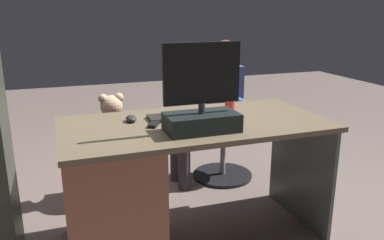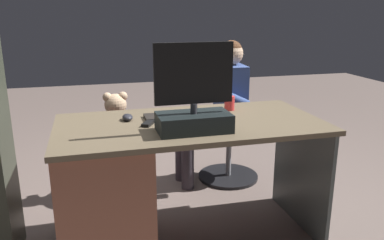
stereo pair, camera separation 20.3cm
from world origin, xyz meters
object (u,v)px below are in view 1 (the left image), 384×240
office_chair_teddy (115,165)px  visitor_chair (223,151)px  computer_mouse (131,119)px  tv_remote (155,123)px  person (215,102)px  monitor (202,107)px  desk (129,187)px  cup (230,102)px  teddy_bear (112,121)px  keyboard (183,116)px

office_chair_teddy → visitor_chair: (-0.91, -0.06, -0.02)m
computer_mouse → tv_remote: 0.16m
computer_mouse → person: bearing=-140.6°
person → monitor: bearing=63.5°
office_chair_teddy → desk: bearing=88.2°
monitor → tv_remote: bearing=-43.2°
tv_remote → computer_mouse: bearing=-14.3°
computer_mouse → cup: (-0.66, -0.08, 0.03)m
cup → office_chair_teddy: (0.69, -0.53, -0.55)m
monitor → computer_mouse: monitor is taller
person → computer_mouse: bearing=39.4°
monitor → cup: monitor is taller
desk → office_chair_teddy: size_ratio=3.48×
monitor → tv_remote: size_ratio=3.11×
desk → office_chair_teddy: 0.75m
computer_mouse → visitor_chair: (-0.88, -0.66, -0.54)m
office_chair_teddy → computer_mouse: bearing=92.7°
monitor → visitor_chair: size_ratio=0.93×
computer_mouse → cup: size_ratio=1.07×
monitor → computer_mouse: (0.32, -0.30, -0.11)m
teddy_bear → visitor_chair: bearing=-177.4°
keyboard → visitor_chair: keyboard is taller
keyboard → cup: bearing=-165.3°
tv_remote → office_chair_teddy: (0.14, -0.71, -0.51)m
visitor_chair → keyboard: bearing=49.8°
keyboard → visitor_chair: size_ratio=0.84×
tv_remote → visitor_chair: size_ratio=0.30×
cup → computer_mouse: bearing=6.5°
desk → monitor: bearing=154.9°
desk → visitor_chair: desk is taller
tv_remote → teddy_bear: (0.14, -0.73, -0.17)m
computer_mouse → person: 1.04m
monitor → keyboard: bearing=-88.1°
desk → cup: (-0.71, -0.20, 0.39)m
computer_mouse → office_chair_teddy: size_ratio=0.22×
desk → office_chair_teddy: desk is taller
monitor → teddy_bear: (0.35, -0.92, -0.29)m
cup → office_chair_teddy: size_ratio=0.21×
desk → office_chair_teddy: bearing=-91.8°
cup → teddy_bear: cup is taller
tv_remote → office_chair_teddy: tv_remote is taller
tv_remote → monitor: bearing=166.2°
cup → teddy_bear: bearing=-38.3°
desk → cup: size_ratio=16.94×
desk → computer_mouse: computer_mouse is taller
tv_remote → person: (-0.68, -0.76, -0.10)m
visitor_chair → teddy_bear: bearing=2.6°
keyboard → cup: cup is taller
monitor → computer_mouse: bearing=-43.4°
monitor → cup: (-0.34, -0.38, -0.08)m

